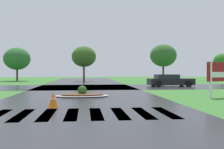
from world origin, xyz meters
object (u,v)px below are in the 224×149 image
Objects in this scene: estate_billboard at (222,74)px; traffic_cone at (53,100)px; median_island at (82,94)px; car_blue_compact at (170,81)px.

estate_billboard is 3.33× the size of traffic_cone.
traffic_cone is at bearing -104.36° from median_island.
car_blue_compact is 6.53× the size of traffic_cone.
car_blue_compact is (8.69, 9.34, 0.45)m from median_island.
estate_billboard is at bearing -8.00° from median_island.
traffic_cone reaches higher than median_island.
traffic_cone is at bearing -126.90° from car_blue_compact.
car_blue_compact is (0.24, 10.52, -0.85)m from estate_billboard.
estate_billboard reaches higher than median_island.
estate_billboard reaches higher than traffic_cone.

